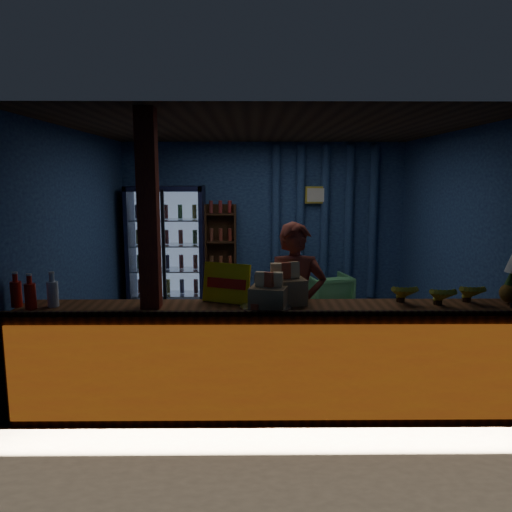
# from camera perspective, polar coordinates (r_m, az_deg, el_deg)

# --- Properties ---
(ground) EXTENTS (4.60, 4.60, 0.00)m
(ground) POSITION_cam_1_polar(r_m,az_deg,el_deg) (6.36, 1.33, -9.69)
(ground) COLOR #515154
(ground) RESTS_ON ground
(room_walls) EXTENTS (4.60, 4.60, 4.60)m
(room_walls) POSITION_cam_1_polar(r_m,az_deg,el_deg) (6.04, 1.39, 4.53)
(room_walls) COLOR navy
(room_walls) RESTS_ON ground
(counter) EXTENTS (4.40, 0.57, 0.99)m
(counter) POSITION_cam_1_polar(r_m,az_deg,el_deg) (4.41, 2.16, -11.82)
(counter) COLOR brown
(counter) RESTS_ON ground
(support_post) EXTENTS (0.16, 0.16, 2.60)m
(support_post) POSITION_cam_1_polar(r_m,az_deg,el_deg) (4.27, -11.98, -1.21)
(support_post) COLOR maroon
(support_post) RESTS_ON ground
(beverage_cooler) EXTENTS (1.20, 0.62, 1.90)m
(beverage_cooler) POSITION_cam_1_polar(r_m,az_deg,el_deg) (8.13, -10.07, 1.07)
(beverage_cooler) COLOR black
(beverage_cooler) RESTS_ON ground
(bottle_shelf) EXTENTS (0.50, 0.28, 1.60)m
(bottle_shelf) POSITION_cam_1_polar(r_m,az_deg,el_deg) (8.19, -4.01, 0.26)
(bottle_shelf) COLOR #3C2913
(bottle_shelf) RESTS_ON ground
(curtain_folds) EXTENTS (1.74, 0.14, 2.50)m
(curtain_folds) POSITION_cam_1_polar(r_m,az_deg,el_deg) (8.28, 7.83, 3.82)
(curtain_folds) COLOR navy
(curtain_folds) RESTS_ON room_walls
(framed_picture) EXTENTS (0.36, 0.04, 0.28)m
(framed_picture) POSITION_cam_1_polar(r_m,az_deg,el_deg) (8.19, 6.90, 6.94)
(framed_picture) COLOR yellow
(framed_picture) RESTS_ON room_walls
(shopkeeper) EXTENTS (0.60, 0.40, 1.62)m
(shopkeeper) POSITION_cam_1_polar(r_m,az_deg,el_deg) (4.87, 4.52, -5.69)
(shopkeeper) COLOR maroon
(shopkeeper) RESTS_ON ground
(green_chair) EXTENTS (0.75, 0.77, 0.58)m
(green_chair) POSITION_cam_1_polar(r_m,az_deg,el_deg) (7.69, 8.22, -4.21)
(green_chair) COLOR #50A05D
(green_chair) RESTS_ON ground
(side_table) EXTENTS (0.72, 0.61, 0.66)m
(side_table) POSITION_cam_1_polar(r_m,az_deg,el_deg) (7.64, 2.51, -4.31)
(side_table) COLOR #3C2913
(side_table) RESTS_ON ground
(yellow_sign) EXTENTS (0.44, 0.25, 0.35)m
(yellow_sign) POSITION_cam_1_polar(r_m,az_deg,el_deg) (4.38, -3.41, -3.11)
(yellow_sign) COLOR #FFE80D
(yellow_sign) RESTS_ON counter
(soda_bottles) EXTENTS (0.40, 0.17, 0.30)m
(soda_bottles) POSITION_cam_1_polar(r_m,az_deg,el_deg) (4.63, -24.12, -3.91)
(soda_bottles) COLOR red
(soda_bottles) RESTS_ON counter
(snack_box_left) EXTENTS (0.35, 0.31, 0.31)m
(snack_box_left) POSITION_cam_1_polar(r_m,az_deg,el_deg) (4.17, 1.44, -4.62)
(snack_box_left) COLOR tan
(snack_box_left) RESTS_ON counter
(snack_box_centre) EXTENTS (0.39, 0.35, 0.36)m
(snack_box_centre) POSITION_cam_1_polar(r_m,az_deg,el_deg) (4.37, 3.29, -3.77)
(snack_box_centre) COLOR tan
(snack_box_centre) RESTS_ON counter
(pastry_tray) EXTENTS (0.43, 0.43, 0.07)m
(pastry_tray) POSITION_cam_1_polar(r_m,az_deg,el_deg) (4.20, 1.12, -5.73)
(pastry_tray) COLOR silver
(pastry_tray) RESTS_ON counter
(banana_bunches) EXTENTS (0.85, 0.32, 0.18)m
(banana_bunches) POSITION_cam_1_polar(r_m,az_deg,el_deg) (4.63, 19.98, -4.04)
(banana_bunches) COLOR yellow
(banana_bunches) RESTS_ON counter
(pineapple) EXTENTS (0.17, 0.17, 0.29)m
(pineapple) POSITION_cam_1_polar(r_m,az_deg,el_deg) (4.88, 27.01, -3.48)
(pineapple) COLOR brown
(pineapple) RESTS_ON counter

